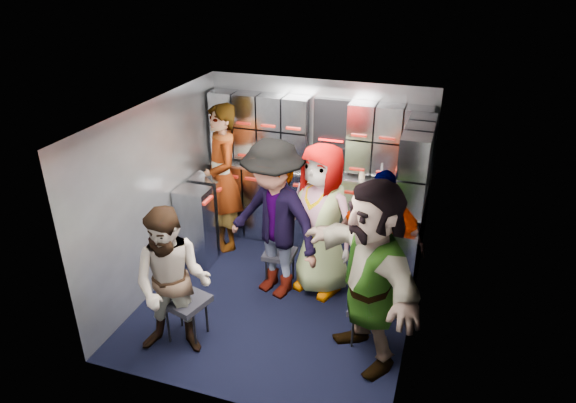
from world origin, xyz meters
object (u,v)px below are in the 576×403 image
(attendant_standing, at_px, (223,178))
(attendant_arc_b, at_px, (274,220))
(jump_seat_near_right, at_px, (370,311))
(attendant_arc_e, at_px, (370,275))
(jump_seat_center, at_px, (324,253))
(jump_seat_mid_right, at_px, (378,270))
(attendant_arc_d, at_px, (378,243))
(jump_seat_mid_left, at_px, (280,255))
(jump_seat_near_left, at_px, (186,303))
(attendant_arc_c, at_px, (321,220))
(attendant_arc_a, at_px, (173,284))

(attendant_standing, height_order, attendant_arc_b, attendant_standing)
(jump_seat_near_right, height_order, attendant_standing, attendant_standing)
(jump_seat_near_right, distance_m, attendant_arc_e, 0.56)
(jump_seat_center, relative_size, attendant_arc_e, 0.22)
(jump_seat_mid_right, height_order, attendant_arc_d, attendant_arc_d)
(jump_seat_mid_left, xyz_separation_m, jump_seat_mid_right, (1.10, 0.05, 0.00))
(attendant_standing, distance_m, attendant_arc_d, 2.18)
(jump_seat_near_left, relative_size, jump_seat_mid_right, 1.17)
(attendant_standing, xyz_separation_m, attendant_arc_e, (2.10, -1.45, -0.03))
(jump_seat_center, bearing_deg, jump_seat_near_left, -125.69)
(attendant_standing, height_order, attendant_arc_e, attendant_standing)
(jump_seat_mid_left, relative_size, jump_seat_mid_right, 0.99)
(jump_seat_near_left, relative_size, attendant_standing, 0.25)
(jump_seat_near_left, distance_m, jump_seat_mid_right, 2.06)
(jump_seat_mid_right, bearing_deg, attendant_arc_b, -168.40)
(jump_seat_mid_left, relative_size, attendant_standing, 0.22)
(jump_seat_near_right, xyz_separation_m, attendant_arc_e, (-0.00, -0.18, 0.53))
(jump_seat_center, xyz_separation_m, jump_seat_near_right, (0.69, -0.91, 0.02))
(attendant_arc_b, height_order, attendant_arc_c, attendant_arc_b)
(attendant_arc_d, bearing_deg, jump_seat_center, 153.84)
(jump_seat_center, relative_size, attendant_arc_a, 0.27)
(jump_seat_near_left, bearing_deg, jump_seat_center, 54.31)
(jump_seat_near_left, xyz_separation_m, attendant_arc_e, (1.70, 0.31, 0.49))
(jump_seat_center, height_order, attendant_arc_b, attendant_arc_b)
(jump_seat_near_right, xyz_separation_m, attendant_arc_d, (-0.05, 0.56, 0.42))
(attendant_arc_a, bearing_deg, jump_seat_near_right, 8.06)
(jump_seat_near_left, distance_m, jump_seat_near_right, 1.77)
(jump_seat_near_left, bearing_deg, attendant_arc_b, 61.12)
(jump_seat_mid_right, xyz_separation_m, attendant_standing, (-2.05, 0.54, 0.58))
(attendant_standing, bearing_deg, attendant_arc_e, 15.93)
(jump_seat_mid_left, distance_m, attendant_standing, 1.26)
(attendant_arc_d, relative_size, attendant_arc_e, 0.88)
(attendant_arc_d, bearing_deg, jump_seat_mid_left, 175.84)
(attendant_arc_d, bearing_deg, jump_seat_near_right, -82.43)
(jump_seat_center, relative_size, jump_seat_near_right, 0.93)
(jump_seat_mid_left, distance_m, jump_seat_mid_right, 1.10)
(jump_seat_mid_left, distance_m, jump_seat_center, 0.51)
(jump_seat_near_left, bearing_deg, attendant_arc_e, 10.20)
(jump_seat_mid_right, relative_size, attendant_arc_a, 0.27)
(jump_seat_center, bearing_deg, jump_seat_near_right, -52.74)
(jump_seat_near_right, relative_size, attendant_arc_c, 0.25)
(jump_seat_near_left, xyz_separation_m, jump_seat_mid_left, (0.55, 1.18, -0.05))
(jump_seat_near_right, bearing_deg, jump_seat_near_left, -164.05)
(attendant_standing, bearing_deg, jump_seat_near_right, 19.38)
(jump_seat_near_right, bearing_deg, attendant_arc_c, 133.45)
(attendant_standing, relative_size, attendant_arc_b, 1.04)
(jump_seat_mid_right, relative_size, attendant_arc_c, 0.24)
(jump_seat_near_right, relative_size, attendant_standing, 0.23)
(attendant_standing, bearing_deg, jump_seat_center, 36.22)
(jump_seat_center, height_order, jump_seat_mid_right, jump_seat_mid_right)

